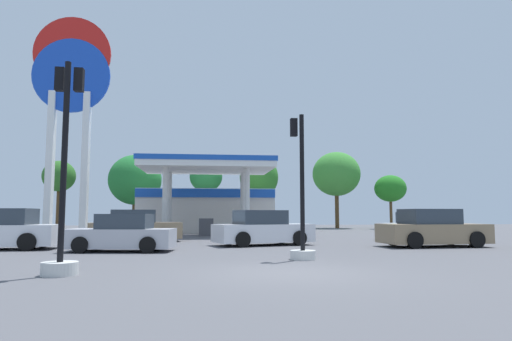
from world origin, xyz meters
name	(u,v)px	position (x,y,z in m)	size (l,w,h in m)	color
ground_plane	(287,273)	(0.00, 0.00, 0.00)	(90.00, 90.00, 0.00)	#56565B
gas_station	(206,206)	(-1.86, 23.39, 1.98)	(9.85, 12.65, 4.80)	beige
station_pole_sign	(71,92)	(-10.34, 17.62, 8.94)	(4.71, 0.56, 13.78)	white
car_0	(263,229)	(0.62, 9.24, 0.70)	(4.68, 2.98, 1.56)	black
car_1	(432,230)	(7.72, 7.52, 0.73)	(4.58, 2.26, 1.60)	black
car_2	(135,227)	(-5.46, 12.46, 0.73)	(4.76, 2.75, 1.60)	black
car_3	(418,227)	(9.59, 12.57, 0.68)	(4.44, 2.61, 1.49)	black
car_4	(122,234)	(-5.05, 6.59, 0.63)	(4.07, 2.14, 1.40)	black
car_5	(0,231)	(-10.01, 8.08, 0.73)	(4.54, 2.14, 1.61)	black
traffic_signal_0	(63,204)	(-5.27, 0.15, 1.64)	(0.82, 0.82, 5.02)	silver
traffic_signal_1	(302,218)	(1.01, 2.94, 1.26)	(0.79, 0.79, 4.53)	silver
tree_0	(59,176)	(-14.85, 30.50, 4.70)	(2.83, 2.83, 6.10)	brown
tree_1	(135,180)	(-8.31, 30.99, 4.47)	(4.77, 4.77, 6.77)	brown
tree_2	(206,177)	(-1.86, 31.12, 4.78)	(3.05, 3.05, 6.24)	brown
tree_3	(259,177)	(3.08, 30.65, 4.79)	(3.62, 3.62, 6.79)	brown
tree_4	(336,174)	(10.83, 31.55, 5.25)	(4.65, 4.65, 7.42)	brown
tree_5	(390,189)	(15.16, 28.91, 3.71)	(2.91, 2.91, 4.97)	brown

